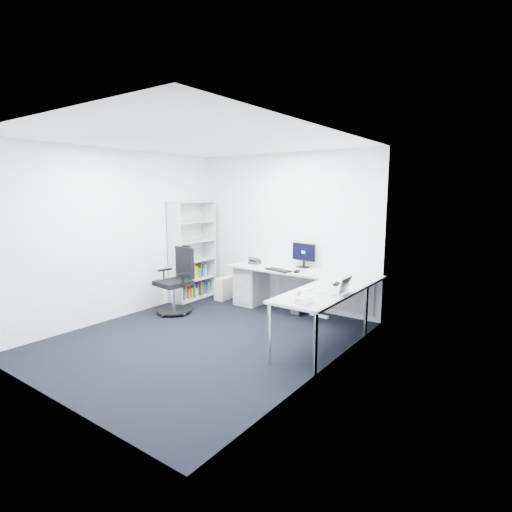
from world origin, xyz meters
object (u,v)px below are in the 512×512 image
Objects in this scene: task_chair at (173,281)px; laptop at (331,283)px; l_desk at (289,297)px; monitor at (303,255)px; bookshelf at (192,251)px.

laptop is (2.81, 0.13, 0.32)m from task_chair.
l_desk is 0.84m from monitor.
l_desk is at bearing -77.05° from monitor.
bookshelf is 4.18× the size of monitor.
laptop is at bearing -12.83° from bookshelf.
laptop is (3.21, -0.73, -0.07)m from bookshelf.
bookshelf reaches higher than laptop.
task_chair is at bearing -155.44° from l_desk.
l_desk is at bearing 32.94° from task_chair.
bookshelf is 2.16m from monitor.
l_desk is 2.34× the size of task_chair.
bookshelf is 1.02m from task_chair.
bookshelf is at bearing 178.68° from l_desk.
l_desk is 5.79× the size of monitor.
laptop is at bearing -44.04° from monitor.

